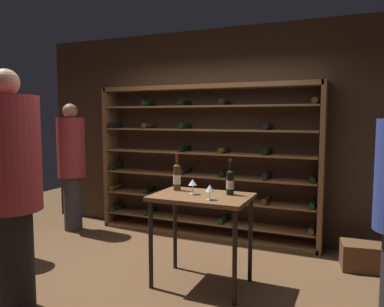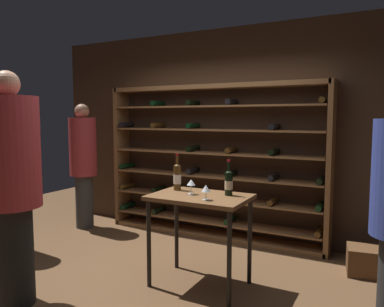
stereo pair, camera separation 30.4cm
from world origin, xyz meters
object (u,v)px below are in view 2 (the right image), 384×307
(person_guest_khaki, at_px, (83,160))
(wine_rack, at_px, (211,163))
(wine_glass_stemmed_right, at_px, (206,189))
(person_guest_blue_shirt, at_px, (11,179))
(wine_bottle_red_label, at_px, (177,177))
(wine_glass_stemmed_left, at_px, (191,183))
(wine_crate, at_px, (371,262))
(tasting_table, at_px, (200,207))
(wine_bottle_black_capsule, at_px, (229,182))

(person_guest_khaki, bearing_deg, wine_rack, -129.83)
(wine_glass_stemmed_right, bearing_deg, person_guest_blue_shirt, -146.35)
(wine_rack, relative_size, person_guest_khaki, 1.70)
(person_guest_khaki, distance_m, person_guest_blue_shirt, 2.40)
(wine_bottle_red_label, bearing_deg, person_guest_khaki, 158.63)
(person_guest_blue_shirt, xyz_separation_m, wine_glass_stemmed_left, (1.19, 1.13, -0.11))
(wine_rack, xyz_separation_m, wine_bottle_red_label, (0.22, -1.32, 0.01))
(wine_bottle_red_label, bearing_deg, wine_crate, 26.99)
(tasting_table, distance_m, person_guest_blue_shirt, 1.75)
(person_guest_khaki, height_order, wine_bottle_red_label, person_guest_khaki)
(wine_bottle_red_label, relative_size, wine_bottle_black_capsule, 1.09)
(wine_rack, xyz_separation_m, wine_glass_stemmed_right, (0.70, -1.62, -0.03))
(wine_bottle_red_label, bearing_deg, wine_bottle_black_capsule, 0.22)
(wine_crate, relative_size, wine_bottle_black_capsule, 1.36)
(person_guest_khaki, xyz_separation_m, wine_bottle_red_label, (2.13, -0.83, 0.02))
(wine_crate, relative_size, wine_bottle_red_label, 1.25)
(wine_bottle_red_label, height_order, wine_glass_stemmed_right, wine_bottle_red_label)
(person_guest_blue_shirt, bearing_deg, person_guest_khaki, -113.03)
(person_guest_blue_shirt, bearing_deg, wine_glass_stemmed_left, 171.11)
(wine_crate, bearing_deg, tasting_table, -144.77)
(wine_glass_stemmed_right, relative_size, wine_glass_stemmed_left, 0.95)
(wine_crate, distance_m, wine_glass_stemmed_right, 2.04)
(tasting_table, bearing_deg, wine_crate, 35.23)
(wine_bottle_red_label, bearing_deg, tasting_table, -21.18)
(person_guest_blue_shirt, height_order, wine_glass_stemmed_right, person_guest_blue_shirt)
(wine_rack, height_order, wine_crate, wine_rack)
(wine_bottle_black_capsule, bearing_deg, person_guest_blue_shirt, -140.83)
(tasting_table, relative_size, person_guest_khaki, 0.51)
(wine_crate, xyz_separation_m, wine_glass_stemmed_left, (-1.61, -1.07, 0.88))
(person_guest_khaki, distance_m, wine_glass_stemmed_left, 2.55)
(wine_rack, height_order, tasting_table, wine_rack)
(wine_glass_stemmed_right, height_order, wine_glass_stemmed_left, wine_glass_stemmed_left)
(wine_rack, relative_size, wine_bottle_red_label, 8.29)
(wine_bottle_red_label, bearing_deg, wine_glass_stemmed_left, -28.64)
(tasting_table, relative_size, wine_bottle_black_capsule, 2.70)
(wine_rack, distance_m, person_guest_khaki, 1.97)
(tasting_table, bearing_deg, wine_bottle_red_label, 158.82)
(person_guest_blue_shirt, bearing_deg, tasting_table, 168.80)
(wine_glass_stemmed_right, bearing_deg, wine_rack, 113.36)
(wine_rack, bearing_deg, person_guest_blue_shirt, -105.99)
(person_guest_blue_shirt, bearing_deg, wine_crate, 165.76)
(tasting_table, relative_size, wine_glass_stemmed_right, 6.66)
(wine_rack, distance_m, wine_bottle_red_label, 1.34)
(person_guest_khaki, distance_m, wine_glass_stemmed_right, 2.84)
(wine_rack, distance_m, wine_glass_stemmed_left, 1.52)
(tasting_table, bearing_deg, wine_glass_stemmed_right, -48.76)
(wine_bottle_black_capsule, bearing_deg, wine_bottle_red_label, -179.78)
(wine_crate, xyz_separation_m, wine_bottle_red_label, (-1.84, -0.94, 0.91))
(wine_rack, distance_m, wine_crate, 2.29)
(wine_rack, height_order, wine_bottle_red_label, wine_rack)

